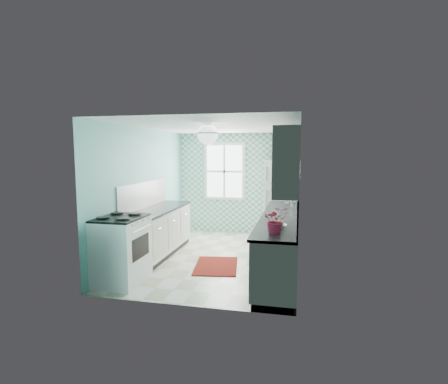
% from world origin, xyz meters
% --- Properties ---
extents(floor, '(3.00, 4.40, 0.02)m').
position_xyz_m(floor, '(0.00, 0.00, -0.01)').
color(floor, silver).
rests_on(floor, ground).
extents(ceiling, '(3.00, 4.40, 0.02)m').
position_xyz_m(ceiling, '(0.00, 0.00, 2.51)').
color(ceiling, white).
rests_on(ceiling, wall_back).
extents(wall_back, '(3.00, 0.02, 2.50)m').
position_xyz_m(wall_back, '(0.00, 2.21, 1.25)').
color(wall_back, '#71C0B9').
rests_on(wall_back, floor).
extents(wall_front, '(3.00, 0.02, 2.50)m').
position_xyz_m(wall_front, '(0.00, -2.21, 1.25)').
color(wall_front, '#71C0B9').
rests_on(wall_front, floor).
extents(wall_left, '(0.02, 4.40, 2.50)m').
position_xyz_m(wall_left, '(-1.51, 0.00, 1.25)').
color(wall_left, '#71C0B9').
rests_on(wall_left, floor).
extents(wall_right, '(0.02, 4.40, 2.50)m').
position_xyz_m(wall_right, '(1.51, 0.00, 1.25)').
color(wall_right, '#71C0B9').
rests_on(wall_right, floor).
extents(accent_wall, '(3.00, 0.01, 2.50)m').
position_xyz_m(accent_wall, '(0.00, 2.19, 1.25)').
color(accent_wall, '#51AE8C').
rests_on(accent_wall, wall_back).
extents(window, '(1.04, 0.05, 1.44)m').
position_xyz_m(window, '(-0.35, 2.16, 1.55)').
color(window, white).
rests_on(window, wall_back).
extents(backsplash_right, '(0.02, 3.60, 0.51)m').
position_xyz_m(backsplash_right, '(1.49, -0.40, 1.20)').
color(backsplash_right, white).
rests_on(backsplash_right, wall_right).
extents(backsplash_left, '(0.02, 2.15, 0.51)m').
position_xyz_m(backsplash_left, '(-1.49, -0.07, 1.20)').
color(backsplash_left, white).
rests_on(backsplash_left, wall_left).
extents(upper_cabinets_right, '(0.33, 3.20, 0.90)m').
position_xyz_m(upper_cabinets_right, '(1.33, -0.60, 1.90)').
color(upper_cabinets_right, silver).
rests_on(upper_cabinets_right, wall_right).
extents(upper_cabinet_fridge, '(0.40, 0.74, 0.40)m').
position_xyz_m(upper_cabinet_fridge, '(1.30, 1.83, 2.25)').
color(upper_cabinet_fridge, silver).
rests_on(upper_cabinet_fridge, wall_right).
extents(ceiling_light, '(0.34, 0.34, 0.35)m').
position_xyz_m(ceiling_light, '(0.00, -0.80, 2.32)').
color(ceiling_light, silver).
rests_on(ceiling_light, ceiling).
extents(base_cabinets_right, '(0.60, 3.60, 0.90)m').
position_xyz_m(base_cabinets_right, '(1.20, -0.40, 0.45)').
color(base_cabinets_right, white).
rests_on(base_cabinets_right, floor).
extents(countertop_right, '(0.63, 3.60, 0.04)m').
position_xyz_m(countertop_right, '(1.19, -0.40, 0.92)').
color(countertop_right, black).
rests_on(countertop_right, base_cabinets_right).
extents(base_cabinets_left, '(0.60, 2.15, 0.90)m').
position_xyz_m(base_cabinets_left, '(-1.20, -0.07, 0.45)').
color(base_cabinets_left, white).
rests_on(base_cabinets_left, floor).
extents(countertop_left, '(0.63, 2.15, 0.04)m').
position_xyz_m(countertop_left, '(-1.19, -0.07, 0.92)').
color(countertop_left, black).
rests_on(countertop_left, base_cabinets_left).
extents(fridge, '(0.80, 0.79, 1.84)m').
position_xyz_m(fridge, '(1.11, 1.78, 0.92)').
color(fridge, silver).
rests_on(fridge, floor).
extents(stove, '(0.68, 0.85, 1.03)m').
position_xyz_m(stove, '(-1.20, -1.59, 0.54)').
color(stove, white).
rests_on(stove, floor).
extents(sink, '(0.43, 0.36, 0.53)m').
position_xyz_m(sink, '(1.20, 0.51, 0.93)').
color(sink, silver).
rests_on(sink, countertop_right).
extents(rug, '(0.89, 1.16, 0.02)m').
position_xyz_m(rug, '(0.08, -0.54, 0.01)').
color(rug, '#610C17').
rests_on(rug, floor).
extents(dish_towel, '(0.02, 0.25, 0.38)m').
position_xyz_m(dish_towel, '(0.89, 0.20, 0.48)').
color(dish_towel, '#5BAD97').
rests_on(dish_towel, base_cabinets_right).
extents(fruit_bowl, '(0.33, 0.33, 0.07)m').
position_xyz_m(fruit_bowl, '(1.20, -1.44, 0.97)').
color(fruit_bowl, white).
rests_on(fruit_bowl, countertop_right).
extents(potted_plant, '(0.39, 0.35, 0.37)m').
position_xyz_m(potted_plant, '(1.20, -1.79, 1.12)').
color(potted_plant, red).
rests_on(potted_plant, countertop_right).
extents(soap_bottle, '(0.08, 0.08, 0.18)m').
position_xyz_m(soap_bottle, '(1.25, 0.98, 1.03)').
color(soap_bottle, '#90AEC2').
rests_on(soap_bottle, countertop_right).
extents(microwave, '(0.51, 0.35, 0.27)m').
position_xyz_m(microwave, '(1.11, 1.78, 1.98)').
color(microwave, silver).
rests_on(microwave, fridge).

